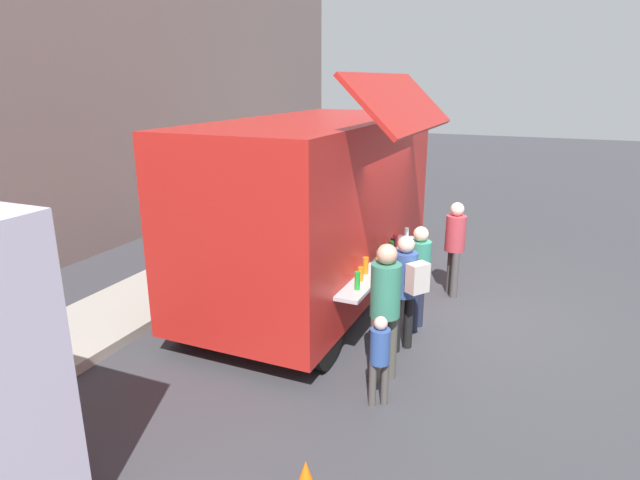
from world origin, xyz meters
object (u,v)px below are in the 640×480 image
(food_truck_main, at_px, (318,204))
(customer_mid_with_backpack, at_px, (406,282))
(trash_bin, at_px, (299,206))
(customer_front_ordering, at_px, (419,270))
(customer_rear_waiting, at_px, (385,301))
(customer_extra_browsing, at_px, (455,241))
(child_near_queue, at_px, (380,353))

(food_truck_main, distance_m, customer_mid_with_backpack, 2.36)
(trash_bin, bearing_deg, customer_front_ordering, -139.24)
(food_truck_main, distance_m, customer_rear_waiting, 2.88)
(customer_extra_browsing, bearing_deg, trash_bin, -64.04)
(customer_mid_with_backpack, xyz_separation_m, child_near_queue, (-1.40, -0.06, -0.35))
(customer_front_ordering, bearing_deg, customer_extra_browsing, -90.33)
(food_truck_main, bearing_deg, customer_front_ordering, -106.36)
(food_truck_main, bearing_deg, trash_bin, 29.59)
(customer_rear_waiting, relative_size, child_near_queue, 1.60)
(trash_bin, bearing_deg, customer_extra_browsing, -126.32)
(customer_extra_browsing, bearing_deg, customer_mid_with_backpack, 55.32)
(customer_rear_waiting, bearing_deg, customer_extra_browsing, -56.28)
(customer_front_ordering, bearing_deg, customer_mid_with_backpack, 98.85)
(customer_rear_waiting, bearing_deg, child_near_queue, 140.88)
(food_truck_main, height_order, customer_rear_waiting, food_truck_main)
(customer_mid_with_backpack, bearing_deg, child_near_queue, 127.77)
(food_truck_main, distance_m, trash_bin, 5.00)
(customer_extra_browsing, xyz_separation_m, child_near_queue, (-3.71, 0.23, -0.32))
(trash_bin, xyz_separation_m, customer_front_ordering, (-4.85, -4.18, 0.46))
(trash_bin, height_order, customer_rear_waiting, customer_rear_waiting)
(customer_front_ordering, bearing_deg, customer_rear_waiting, 97.37)
(food_truck_main, relative_size, trash_bin, 5.76)
(trash_bin, xyz_separation_m, customer_extra_browsing, (-3.28, -4.46, 0.50))
(customer_mid_with_backpack, distance_m, customer_extra_browsing, 2.33)
(food_truck_main, xyz_separation_m, trash_bin, (4.27, 2.32, -1.16))
(food_truck_main, bearing_deg, child_near_queue, -143.78)
(trash_bin, xyz_separation_m, customer_mid_with_backpack, (-5.59, -4.18, 0.52))
(trash_bin, bearing_deg, child_near_queue, -148.78)
(customer_front_ordering, distance_m, customer_mid_with_backpack, 0.74)
(food_truck_main, height_order, customer_front_ordering, food_truck_main)
(food_truck_main, relative_size, child_near_queue, 5.08)
(trash_bin, distance_m, customer_rear_waiting, 7.67)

